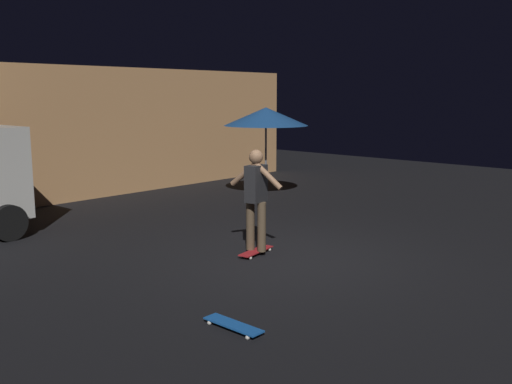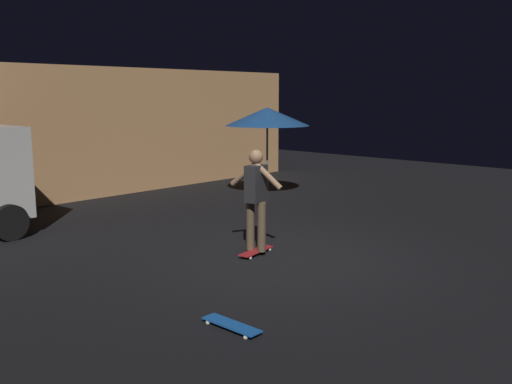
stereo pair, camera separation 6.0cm
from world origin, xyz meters
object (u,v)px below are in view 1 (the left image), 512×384
object	(u,v)px
patio_umbrella	(266,117)
skateboard_spare	(233,325)
skateboard_ridden	(256,251)
skater	(256,193)

from	to	relation	value
patio_umbrella	skateboard_spare	size ratio (longest dim) A/B	2.95
skateboard_ridden	skateboard_spare	distance (m)	3.09
skateboard_ridden	skateboard_spare	world-z (taller)	same
skateboard_ridden	skateboard_spare	bearing A→B (deg)	-142.32
skateboard_spare	skateboard_ridden	bearing A→B (deg)	37.68
skateboard_spare	skater	bearing A→B (deg)	37.68
patio_umbrella	skateboard_spare	distance (m)	8.45
patio_umbrella	skater	world-z (taller)	patio_umbrella
skateboard_ridden	skater	distance (m)	0.98
patio_umbrella	skateboard_ridden	xyz separation A→B (m)	(-3.94, -3.27, -2.02)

